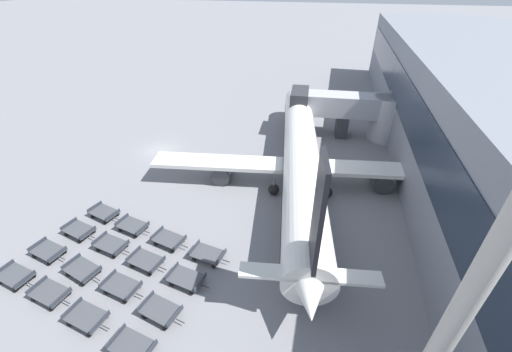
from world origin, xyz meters
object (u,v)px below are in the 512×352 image
(baggage_dolly_row_mid_b_col_d, at_px, (186,279))
(baggage_dolly_row_mid_a_col_c, at_px, (122,286))
(baggage_dolly_row_near_col_a, at_px, (15,276))
(baggage_dolly_row_mid_a_col_a, at_px, (48,251))
(baggage_dolly_row_near_col_c, at_px, (87,317))
(apron_light_mast, at_px, (471,294))
(airplane, at_px, (301,157))
(baggage_dolly_row_near_col_b, at_px, (50,293))
(baggage_dolly_row_mid_b_col_c, at_px, (146,261))
(baggage_dolly_row_far_col_d, at_px, (208,254))
(baggage_dolly_row_mid_a_col_b, at_px, (82,270))
(baggage_dolly_row_mid_b_col_a, at_px, (79,230))
(baggage_dolly_row_far_col_c, at_px, (169,240))
(baggage_dolly_row_near_col_d, at_px, (133,347))
(baggage_dolly_row_mid_a_col_d, at_px, (161,311))
(baggage_dolly_row_far_col_b, at_px, (133,226))
(baggage_dolly_row_mid_b_col_b, at_px, (111,245))
(baggage_dolly_row_far_col_a, at_px, (104,213))

(baggage_dolly_row_mid_b_col_d, bearing_deg, baggage_dolly_row_mid_a_col_c, -157.98)
(baggage_dolly_row_near_col_a, xyz_separation_m, baggage_dolly_row_mid_a_col_a, (0.52, 2.77, 0.00))
(baggage_dolly_row_near_col_c, xyz_separation_m, apron_light_mast, (17.53, -4.68, 14.26))
(airplane, height_order, baggage_dolly_row_near_col_b, airplane)
(baggage_dolly_row_near_col_c, bearing_deg, baggage_dolly_row_mid_b_col_c, 75.58)
(baggage_dolly_row_far_col_d, bearing_deg, baggage_dolly_row_mid_a_col_b, -157.13)
(baggage_dolly_row_near_col_b, distance_m, baggage_dolly_row_mid_b_col_a, 6.77)
(baggage_dolly_row_near_col_b, height_order, baggage_dolly_row_far_col_c, same)
(baggage_dolly_row_near_col_b, relative_size, baggage_dolly_row_mid_b_col_d, 1.00)
(baggage_dolly_row_near_col_d, distance_m, baggage_dolly_row_mid_a_col_a, 12.66)
(baggage_dolly_row_near_col_c, bearing_deg, baggage_dolly_row_far_col_c, 75.59)
(airplane, relative_size, baggage_dolly_row_mid_b_col_a, 11.40)
(baggage_dolly_row_near_col_d, relative_size, baggage_dolly_row_mid_a_col_d, 1.00)
(baggage_dolly_row_mid_b_col_c, relative_size, baggage_dolly_row_far_col_b, 1.00)
(baggage_dolly_row_mid_a_col_a, bearing_deg, baggage_dolly_row_far_col_c, 21.20)
(baggage_dolly_row_mid_a_col_a, xyz_separation_m, baggage_dolly_row_mid_a_col_b, (4.15, -1.05, 0.00))
(baggage_dolly_row_near_col_b, height_order, apron_light_mast, apron_light_mast)
(baggage_dolly_row_mid_a_col_b, bearing_deg, baggage_dolly_row_far_col_c, 42.18)
(baggage_dolly_row_mid_b_col_b, bearing_deg, baggage_dolly_row_mid_a_col_c, -47.12)
(baggage_dolly_row_mid_b_col_a, height_order, baggage_dolly_row_far_col_c, same)
(baggage_dolly_row_mid_b_col_c, relative_size, baggage_dolly_row_far_col_d, 1.00)
(baggage_dolly_row_mid_a_col_d, relative_size, baggage_dolly_row_far_col_c, 1.00)
(baggage_dolly_row_near_col_d, distance_m, baggage_dolly_row_mid_b_col_b, 9.98)
(baggage_dolly_row_mid_a_col_c, bearing_deg, baggage_dolly_row_near_col_a, -173.12)
(baggage_dolly_row_near_col_c, relative_size, baggage_dolly_row_mid_a_col_b, 1.00)
(baggage_dolly_row_mid_b_col_c, bearing_deg, baggage_dolly_row_near_col_c, -104.42)
(airplane, xyz_separation_m, baggage_dolly_row_near_col_d, (-7.92, -22.00, -2.60))
(baggage_dolly_row_near_col_b, xyz_separation_m, baggage_dolly_row_mid_b_col_c, (5.30, 4.41, 0.00))
(baggage_dolly_row_near_col_b, xyz_separation_m, apron_light_mast, (21.43, -5.71, 14.26))
(baggage_dolly_row_mid_a_col_b, bearing_deg, baggage_dolly_row_mid_b_col_b, 78.83)
(baggage_dolly_row_near_col_a, xyz_separation_m, apron_light_mast, (25.26, -6.41, 14.26))
(airplane, bearing_deg, baggage_dolly_row_mid_a_col_a, -139.59)
(baggage_dolly_row_far_col_c, relative_size, apron_light_mast, 0.14)
(baggage_dolly_row_near_col_d, height_order, baggage_dolly_row_mid_a_col_d, same)
(baggage_dolly_row_mid_a_col_a, bearing_deg, baggage_dolly_row_mid_a_col_c, -12.10)
(baggage_dolly_row_mid_b_col_d, distance_m, baggage_dolly_row_far_col_c, 4.79)
(baggage_dolly_row_mid_b_col_d, relative_size, baggage_dolly_row_far_col_c, 1.00)
(baggage_dolly_row_mid_b_col_a, height_order, baggage_dolly_row_mid_b_col_c, same)
(baggage_dolly_row_mid_b_col_a, xyz_separation_m, baggage_dolly_row_mid_b_col_b, (3.97, -0.93, 0.00))
(baggage_dolly_row_mid_a_col_b, bearing_deg, apron_light_mast, -21.54)
(baggage_dolly_row_mid_a_col_b, bearing_deg, baggage_dolly_row_mid_b_col_c, 24.11)
(baggage_dolly_row_near_col_c, bearing_deg, airplane, 59.99)
(baggage_dolly_row_near_col_a, height_order, baggage_dolly_row_far_col_a, same)
(baggage_dolly_row_mid_b_col_c, distance_m, baggage_dolly_row_far_col_b, 4.89)
(baggage_dolly_row_mid_b_col_d, distance_m, baggage_dolly_row_far_col_a, 12.32)
(baggage_dolly_row_near_col_a, height_order, apron_light_mast, apron_light_mast)
(airplane, height_order, baggage_dolly_row_mid_a_col_c, airplane)
(baggage_dolly_row_mid_a_col_b, height_order, baggage_dolly_row_mid_a_col_d, same)
(baggage_dolly_row_near_col_a, bearing_deg, baggage_dolly_row_mid_a_col_d, -0.51)
(baggage_dolly_row_mid_b_col_d, bearing_deg, baggage_dolly_row_far_col_c, 132.22)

